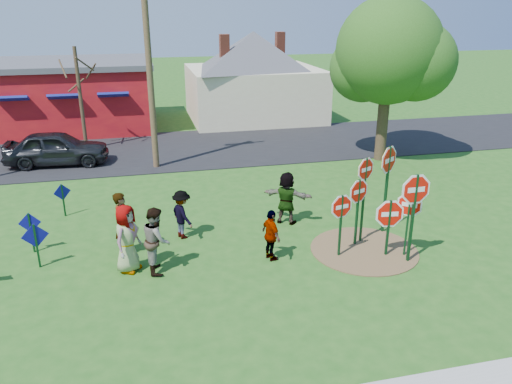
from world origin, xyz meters
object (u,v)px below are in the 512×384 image
person_a (127,238)px  suv (57,148)px  person_b (123,223)px  stop_sign_a (341,212)px  stop_sign_c (415,198)px  leafy_tree (391,56)px  stop_sign_b (365,178)px  utility_pole (149,64)px  stop_sign_d (388,168)px

person_a → suv: size_ratio=0.43×
person_b → suv: bearing=34.6°
stop_sign_a → person_a: (-5.97, 0.55, -0.42)m
stop_sign_c → leafy_tree: leafy_tree is taller
stop_sign_b → utility_pole: size_ratio=0.32×
stop_sign_c → stop_sign_d: 2.02m
stop_sign_d → person_a: stop_sign_d is taller
stop_sign_d → utility_pole: size_ratio=0.35×
stop_sign_b → leafy_tree: bearing=32.9°
stop_sign_c → stop_sign_a: bearing=155.0°
stop_sign_c → person_a: 7.94m
stop_sign_d → stop_sign_b: bearing=172.1°
stop_sign_a → person_b: bearing=152.0°
stop_sign_a → suv: (-9.15, 11.29, -0.58)m
stop_sign_c → suv: 16.33m
stop_sign_c → person_b: (-7.88, 2.42, -0.99)m
leafy_tree → suv: bearing=170.3°
stop_sign_a → stop_sign_c: bearing=-36.0°
stop_sign_c → utility_pole: utility_pole is taller
stop_sign_a → utility_pole: bearing=103.0°
stop_sign_b → person_a: size_ratio=1.46×
stop_sign_c → person_a: stop_sign_c is taller
stop_sign_b → person_a: 7.08m
stop_sign_b → utility_pole: bearing=96.0°
person_a → stop_sign_c: bearing=-67.9°
stop_sign_b → person_b: size_ratio=1.49×
utility_pole → person_b: bearing=-98.9°
person_a → stop_sign_a: bearing=-63.6°
stop_sign_d → suv: (-11.16, 10.06, -1.37)m
stop_sign_c → suv: bearing=130.4°
person_a → leafy_tree: (11.72, 8.18, 3.79)m
stop_sign_d → utility_pole: (-6.80, 8.68, 2.40)m
leafy_tree → utility_pole: bearing=173.7°
stop_sign_b → person_a: (-6.99, -0.20, -1.10)m
stop_sign_b → utility_pole: utility_pole is taller
stop_sign_b → suv: stop_sign_b is taller
stop_sign_d → stop_sign_c: bearing=-129.5°
stop_sign_a → stop_sign_d: stop_sign_d is taller
stop_sign_b → stop_sign_d: (0.99, 0.47, 0.11)m
stop_sign_c → leafy_tree: bearing=65.5°
stop_sign_a → suv: size_ratio=0.45×
stop_sign_a → stop_sign_b: stop_sign_b is taller
stop_sign_c → utility_pole: (-6.59, 10.67, 2.65)m
stop_sign_a → utility_pole: utility_pole is taller
person_a → utility_pole: (1.17, 9.35, 3.62)m
stop_sign_b → stop_sign_d: 1.10m
person_a → leafy_tree: size_ratio=0.26×
stop_sign_b → person_a: stop_sign_b is taller
stop_sign_c → leafy_tree: size_ratio=0.38×
stop_sign_d → stop_sign_a: bearing=177.8°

